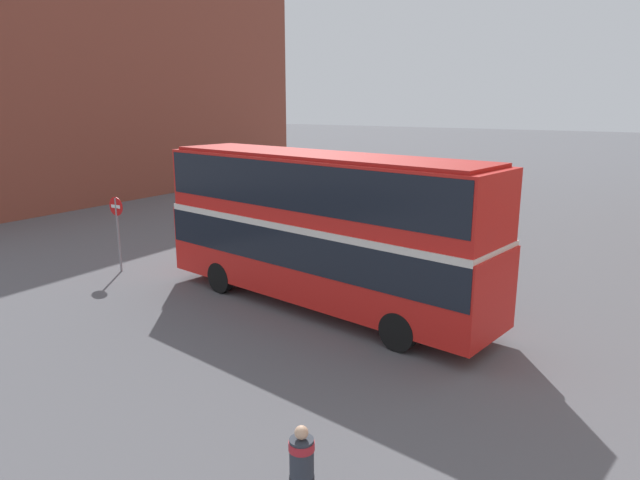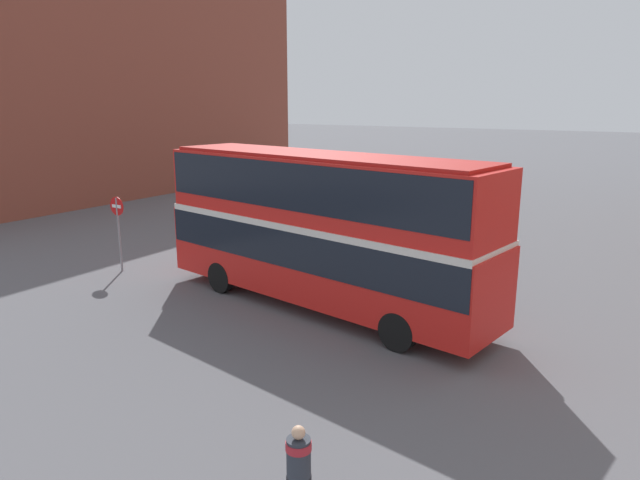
{
  "view_description": "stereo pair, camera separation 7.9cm",
  "coord_description": "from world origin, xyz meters",
  "px_view_note": "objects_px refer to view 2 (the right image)",
  "views": [
    {
      "loc": [
        8.91,
        -14.56,
        6.19
      ],
      "look_at": [
        0.09,
        -0.4,
        2.12
      ],
      "focal_mm": 32.0,
      "sensor_mm": 36.0,
      "label": 1
    },
    {
      "loc": [
        8.98,
        -14.52,
        6.19
      ],
      "look_at": [
        0.09,
        -0.4,
        2.12
      ],
      "focal_mm": 32.0,
      "sensor_mm": 36.0,
      "label": 2
    }
  ],
  "objects_px": {
    "double_decker_bus": "(320,221)",
    "pedestrian_foreground": "(299,463)",
    "no_entry_sign": "(118,221)",
    "parked_car_kerb_far": "(272,209)",
    "parked_car_kerb_near": "(350,193)"
  },
  "relations": [
    {
      "from": "pedestrian_foreground",
      "to": "double_decker_bus",
      "type": "bearing_deg",
      "value": -9.91
    },
    {
      "from": "double_decker_bus",
      "to": "no_entry_sign",
      "type": "height_order",
      "value": "double_decker_bus"
    },
    {
      "from": "pedestrian_foreground",
      "to": "parked_car_kerb_near",
      "type": "relative_size",
      "value": 0.38
    },
    {
      "from": "parked_car_kerb_far",
      "to": "double_decker_bus",
      "type": "bearing_deg",
      "value": -57.25
    },
    {
      "from": "double_decker_bus",
      "to": "parked_car_kerb_far",
      "type": "distance_m",
      "value": 12.57
    },
    {
      "from": "double_decker_bus",
      "to": "parked_car_kerb_far",
      "type": "height_order",
      "value": "double_decker_bus"
    },
    {
      "from": "double_decker_bus",
      "to": "pedestrian_foreground",
      "type": "bearing_deg",
      "value": -50.84
    },
    {
      "from": "no_entry_sign",
      "to": "parked_car_kerb_far",
      "type": "bearing_deg",
      "value": 91.68
    },
    {
      "from": "double_decker_bus",
      "to": "parked_car_kerb_far",
      "type": "xyz_separation_m",
      "value": [
        -8.59,
        8.97,
        -1.9
      ]
    },
    {
      "from": "parked_car_kerb_far",
      "to": "no_entry_sign",
      "type": "distance_m",
      "value": 9.78
    },
    {
      "from": "double_decker_bus",
      "to": "pedestrian_foreground",
      "type": "distance_m",
      "value": 9.43
    },
    {
      "from": "parked_car_kerb_near",
      "to": "no_entry_sign",
      "type": "distance_m",
      "value": 16.39
    },
    {
      "from": "double_decker_bus",
      "to": "pedestrian_foreground",
      "type": "xyz_separation_m",
      "value": [
        4.67,
        -8.01,
        -1.73
      ]
    },
    {
      "from": "pedestrian_foreground",
      "to": "no_entry_sign",
      "type": "xyz_separation_m",
      "value": [
        -12.98,
        7.27,
        0.94
      ]
    },
    {
      "from": "parked_car_kerb_far",
      "to": "no_entry_sign",
      "type": "relative_size",
      "value": 1.66
    }
  ]
}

